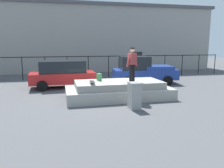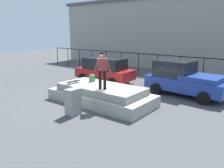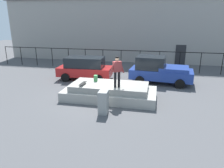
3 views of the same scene
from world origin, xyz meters
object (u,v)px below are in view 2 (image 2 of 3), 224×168
at_px(skateboarder, 102,68).
at_px(skateboard, 73,81).
at_px(backpack, 92,78).
at_px(utility_box, 73,102).
at_px(car_red_hatchback_near, 105,70).
at_px(car_blue_pickup_mid, 184,79).

bearing_deg(skateboarder, skateboard, 179.88).
bearing_deg(skateboarder, backpack, 148.78).
bearing_deg(utility_box, skateboarder, 74.00).
height_order(skateboarder, utility_box, skateboarder).
bearing_deg(skateboard, backpack, 61.12).
height_order(backpack, utility_box, backpack).
xyz_separation_m(skateboarder, utility_box, (-0.39, -1.53, -1.31)).
xyz_separation_m(skateboard, utility_box, (1.60, -1.53, -0.41)).
xyz_separation_m(skateboarder, car_red_hatchback_near, (-3.31, 4.15, -0.97)).
bearing_deg(skateboard, utility_box, -43.79).
bearing_deg(car_blue_pickup_mid, backpack, -136.64).
height_order(skateboarder, car_red_hatchback_near, skateboarder).
height_order(skateboard, backpack, backpack).
distance_m(skateboard, backpack, 1.03).
bearing_deg(skateboarder, car_red_hatchback_near, 128.52).
height_order(skateboard, car_blue_pickup_mid, car_blue_pickup_mid).
xyz_separation_m(car_blue_pickup_mid, utility_box, (-2.64, -5.96, -0.37)).
height_order(backpack, car_red_hatchback_near, car_red_hatchback_near).
relative_size(car_red_hatchback_near, car_blue_pickup_mid, 0.91).
distance_m(backpack, utility_box, 2.72).
height_order(skateboard, utility_box, utility_box).
relative_size(skateboard, backpack, 2.16).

